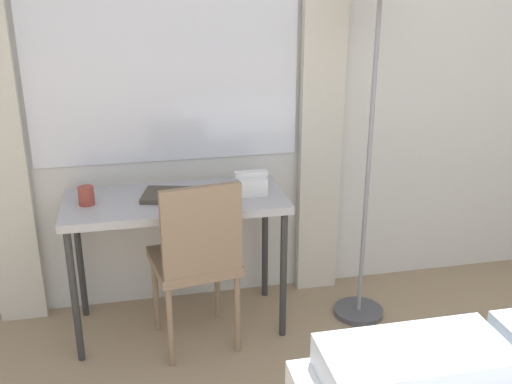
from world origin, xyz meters
name	(u,v)px	position (x,y,z in m)	size (l,w,h in m)	color
wall_back_with_window	(258,63)	(-0.06, 2.89, 1.35)	(5.77, 0.13, 2.70)	silver
desk	(176,211)	(-0.56, 2.56, 0.67)	(1.11, 0.50, 0.74)	#B2B2B7
desk_chair	(197,255)	(-0.49, 2.33, 0.53)	(0.46, 0.46, 0.92)	#8C7259
telephone	(251,183)	(-0.17, 2.55, 0.80)	(0.17, 0.14, 0.12)	white
book	(172,195)	(-0.58, 2.56, 0.76)	(0.34, 0.28, 0.02)	#4C4238
mug	(86,196)	(-0.99, 2.56, 0.79)	(0.08, 0.08, 0.09)	#993F33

